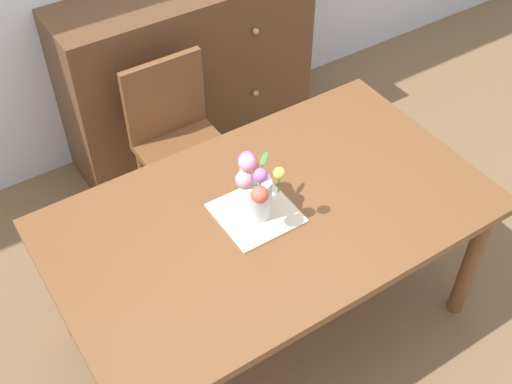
% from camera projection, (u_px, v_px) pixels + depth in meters
% --- Properties ---
extents(ground_plane, '(12.00, 12.00, 0.00)m').
position_uv_depth(ground_plane, '(268.00, 319.00, 3.07)').
color(ground_plane, brown).
extents(dining_table, '(1.73, 1.02, 0.74)m').
position_uv_depth(dining_table, '(271.00, 226.00, 2.60)').
color(dining_table, brown).
rests_on(dining_table, ground_plane).
extents(chair_far, '(0.42, 0.42, 0.90)m').
position_uv_depth(chair_far, '(178.00, 136.00, 3.21)').
color(chair_far, brown).
rests_on(chair_far, ground_plane).
extents(dresser, '(1.40, 0.47, 1.00)m').
position_uv_depth(dresser, '(188.00, 72.00, 3.63)').
color(dresser, brown).
rests_on(dresser, ground_plane).
extents(placemat, '(0.30, 0.30, 0.01)m').
position_uv_depth(placemat, '(256.00, 213.00, 2.53)').
color(placemat, beige).
rests_on(placemat, dining_table).
extents(flower_vase, '(0.19, 0.25, 0.29)m').
position_uv_depth(flower_vase, '(254.00, 186.00, 2.43)').
color(flower_vase, silver).
rests_on(flower_vase, placemat).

